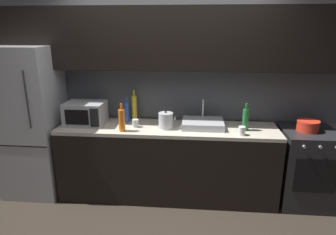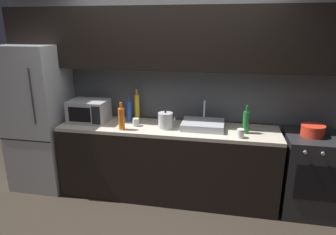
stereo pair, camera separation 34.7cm
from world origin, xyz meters
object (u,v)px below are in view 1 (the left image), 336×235
Objects in this scene: microwave at (86,113)px; wine_bottle_blue at (127,112)px; refrigerator at (32,122)px; wine_bottle_yellow at (134,108)px; oven_range at (305,167)px; mug_clear at (135,123)px; mug_white at (242,131)px; wine_bottle_orange at (122,120)px; wine_bottle_green at (246,119)px; kettle at (166,121)px; cooking_pot at (308,126)px.

wine_bottle_blue is (0.48, 0.11, -0.00)m from microwave.
refrigerator reaches higher than wine_bottle_yellow.
mug_clear is at bearing -178.93° from oven_range.
wine_bottle_yellow is 4.03× the size of mug_white.
wine_bottle_yellow is (0.55, 0.20, 0.03)m from microwave.
wine_bottle_orange is 1.01× the size of wine_bottle_green.
wine_bottle_green is (0.90, 0.01, 0.04)m from kettle.
wine_bottle_blue is 1.41m from wine_bottle_green.
wine_bottle_yellow is (0.08, 0.09, 0.03)m from wine_bottle_blue.
mug_white is (1.20, -0.17, 0.00)m from mug_clear.
wine_bottle_green reaches higher than cooking_pot.
kettle is at bearing -3.98° from microwave.
refrigerator is 5.71× the size of wine_bottle_orange.
wine_bottle_blue is (1.16, 0.13, 0.12)m from refrigerator.
mug_white is at bearing -110.06° from wine_bottle_green.
kettle is 0.36m from mug_clear.
refrigerator is 2.50m from mug_white.
wine_bottle_green is at bearing 0.59° from kettle.
wine_bottle_green is (1.32, -0.26, -0.04)m from wine_bottle_yellow.
mug_white is 0.79m from cooking_pot.
wine_bottle_orange is (0.49, -0.21, -0.00)m from microwave.
microwave reaches higher than kettle.
wine_bottle_green is at bearing -176.72° from cooking_pot.
wine_bottle_orange reaches higher than mug_clear.
mug_clear is 1.96m from cooking_pot.
cooking_pot is at bearing 3.28° from wine_bottle_green.
wine_bottle_green is 1.29× the size of cooking_pot.
kettle is at bearing -178.32° from oven_range.
refrigerator is 4.72× the size of wine_bottle_yellow.
wine_bottle_blue reaches higher than cooking_pot.
oven_range is at bearing -3.54° from wine_bottle_blue.
oven_range is 1.73m from kettle.
wine_bottle_yellow reaches higher than mug_white.
kettle is 0.86m from mug_white.
oven_range is 2.78× the size of wine_bottle_blue.
oven_range is 2.16m from wine_bottle_yellow.
wine_bottle_orange reaches higher than wine_bottle_green.
microwave is 4.80× the size of mug_white.
wine_bottle_orange reaches higher than mug_white.
wine_bottle_green reaches higher than mug_clear.
kettle is 0.53m from wine_bottle_blue.
wine_bottle_yellow is (1.23, 0.22, 0.15)m from refrigerator.
wine_bottle_orange is at bearing -174.83° from oven_range.
wine_bottle_blue is 0.84× the size of wine_bottle_yellow.
refrigerator is 19.03× the size of mug_white.
microwave is 1.88× the size of cooking_pot.
kettle is at bearing -1.70° from mug_clear.
microwave is at bearing 179.59° from cooking_pot.
wine_bottle_green is (1.40, -0.17, -0.00)m from wine_bottle_blue.
wine_bottle_green reaches higher than microwave.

